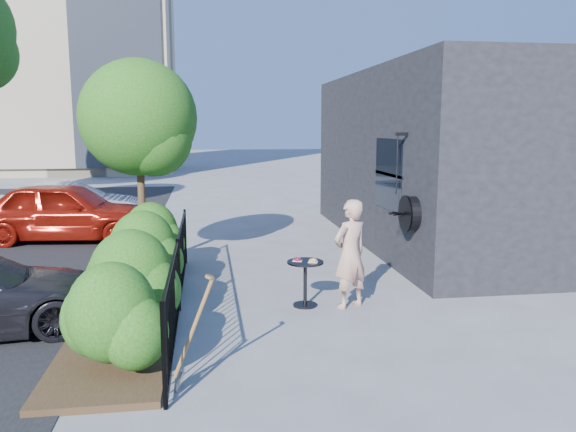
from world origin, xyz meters
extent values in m
plane|color=gray|center=(0.00, 0.00, 0.00)|extent=(120.00, 120.00, 0.00)
cube|color=black|center=(5.50, 4.50, 2.00)|extent=(6.00, 9.00, 4.00)
cube|color=black|center=(2.51, 2.40, 1.80)|extent=(0.04, 1.60, 1.40)
cube|color=black|center=(2.52, 2.40, 1.80)|extent=(0.05, 1.70, 0.06)
cylinder|color=black|center=(2.42, 0.90, 1.25)|extent=(0.18, 0.60, 0.60)
cylinder|color=black|center=(2.32, 0.90, 1.25)|extent=(0.03, 0.64, 0.64)
cube|color=black|center=(2.40, 1.40, 2.60)|extent=(0.25, 0.06, 0.06)
cylinder|color=black|center=(2.32, 1.40, 2.05)|extent=(0.02, 0.02, 1.05)
cylinder|color=black|center=(-1.50, -3.00, 0.55)|extent=(0.05, 0.05, 1.10)
cylinder|color=black|center=(-1.50, 0.00, 0.55)|extent=(0.05, 0.05, 1.10)
cylinder|color=black|center=(-1.50, 3.00, 0.55)|extent=(0.05, 0.05, 1.10)
cube|color=black|center=(-1.50, 0.00, 1.06)|extent=(0.03, 6.00, 0.03)
cube|color=black|center=(-1.50, 0.00, 0.10)|extent=(0.03, 6.00, 0.03)
cylinder|color=black|center=(-1.50, -2.90, 0.55)|extent=(0.02, 0.02, 1.04)
cylinder|color=black|center=(-1.50, -2.70, 0.55)|extent=(0.02, 0.02, 1.04)
cylinder|color=black|center=(-1.50, -2.50, 0.55)|extent=(0.02, 0.02, 1.04)
cylinder|color=black|center=(-1.50, -2.30, 0.55)|extent=(0.02, 0.02, 1.04)
cylinder|color=black|center=(-1.50, -2.10, 0.55)|extent=(0.02, 0.02, 1.04)
cylinder|color=black|center=(-1.50, -1.90, 0.55)|extent=(0.02, 0.02, 1.04)
cylinder|color=black|center=(-1.50, -1.70, 0.55)|extent=(0.02, 0.02, 1.04)
cylinder|color=black|center=(-1.50, -1.50, 0.55)|extent=(0.02, 0.02, 1.04)
cylinder|color=black|center=(-1.50, -1.30, 0.55)|extent=(0.02, 0.02, 1.04)
cylinder|color=black|center=(-1.50, -1.10, 0.55)|extent=(0.02, 0.02, 1.04)
cylinder|color=black|center=(-1.50, -0.90, 0.55)|extent=(0.02, 0.02, 1.04)
cylinder|color=black|center=(-1.50, -0.70, 0.55)|extent=(0.02, 0.02, 1.04)
cylinder|color=black|center=(-1.50, -0.50, 0.55)|extent=(0.02, 0.02, 1.04)
cylinder|color=black|center=(-1.50, -0.30, 0.55)|extent=(0.02, 0.02, 1.04)
cylinder|color=black|center=(-1.50, -0.10, 0.55)|extent=(0.02, 0.02, 1.04)
cylinder|color=black|center=(-1.50, 0.10, 0.55)|extent=(0.02, 0.02, 1.04)
cylinder|color=black|center=(-1.50, 0.30, 0.55)|extent=(0.02, 0.02, 1.04)
cylinder|color=black|center=(-1.50, 0.50, 0.55)|extent=(0.02, 0.02, 1.04)
cylinder|color=black|center=(-1.50, 0.70, 0.55)|extent=(0.02, 0.02, 1.04)
cylinder|color=black|center=(-1.50, 0.90, 0.55)|extent=(0.02, 0.02, 1.04)
cylinder|color=black|center=(-1.50, 1.10, 0.55)|extent=(0.02, 0.02, 1.04)
cylinder|color=black|center=(-1.50, 1.30, 0.55)|extent=(0.02, 0.02, 1.04)
cylinder|color=black|center=(-1.50, 1.50, 0.55)|extent=(0.02, 0.02, 1.04)
cylinder|color=black|center=(-1.50, 1.70, 0.55)|extent=(0.02, 0.02, 1.04)
cylinder|color=black|center=(-1.50, 1.90, 0.55)|extent=(0.02, 0.02, 1.04)
cylinder|color=black|center=(-1.50, 2.10, 0.55)|extent=(0.02, 0.02, 1.04)
cylinder|color=black|center=(-1.50, 2.30, 0.55)|extent=(0.02, 0.02, 1.04)
cylinder|color=black|center=(-1.50, 2.50, 0.55)|extent=(0.02, 0.02, 1.04)
cylinder|color=black|center=(-1.50, 2.70, 0.55)|extent=(0.02, 0.02, 1.04)
cylinder|color=black|center=(-1.50, 2.90, 0.55)|extent=(0.02, 0.02, 1.04)
cube|color=#382616|center=(-2.20, 0.00, 0.04)|extent=(1.30, 6.00, 0.08)
ellipsoid|color=#184F12|center=(-2.10, -2.20, 0.70)|extent=(1.10, 1.10, 1.24)
ellipsoid|color=#184F12|center=(-2.10, -0.60, 0.70)|extent=(1.10, 1.10, 1.24)
ellipsoid|color=#184F12|center=(-2.10, 0.90, 0.70)|extent=(1.10, 1.10, 1.24)
ellipsoid|color=#184F12|center=(-2.10, 2.30, 0.70)|extent=(1.10, 1.10, 1.24)
cylinder|color=#3F2B19|center=(-2.30, 2.80, 1.20)|extent=(0.14, 0.14, 2.40)
sphere|color=#184F12|center=(-2.30, 2.80, 2.84)|extent=(2.20, 2.20, 2.20)
sphere|color=#184F12|center=(-2.00, 2.60, 2.51)|extent=(1.43, 1.43, 1.43)
cylinder|color=black|center=(0.41, -0.05, 0.69)|extent=(0.56, 0.56, 0.03)
cylinder|color=black|center=(0.41, -0.05, 0.35)|extent=(0.06, 0.06, 0.67)
cylinder|color=black|center=(0.41, -0.05, 0.01)|extent=(0.37, 0.37, 0.03)
cube|color=white|center=(0.30, 0.01, 0.71)|extent=(0.18, 0.18, 0.01)
cube|color=white|center=(0.51, -0.11, 0.71)|extent=(0.18, 0.18, 0.01)
torus|color=#4E0D25|center=(0.30, 0.01, 0.73)|extent=(0.13, 0.13, 0.04)
torus|color=tan|center=(0.51, -0.11, 0.73)|extent=(0.13, 0.13, 0.04)
imported|color=tan|center=(1.07, -0.20, 0.83)|extent=(0.72, 0.63, 1.66)
cylinder|color=brown|center=(-1.22, -2.60, 0.67)|extent=(0.45, 0.04, 1.07)
cube|color=gray|center=(-1.38, -2.60, 0.09)|extent=(0.11, 0.16, 0.23)
cylinder|color=brown|center=(-1.05, -2.60, 1.21)|extent=(0.09, 0.09, 0.06)
imported|color=maroon|center=(-4.41, 5.71, 0.72)|extent=(4.38, 2.11, 1.44)
imported|color=#B4B3B9|center=(-4.63, 7.13, 0.64)|extent=(3.95, 1.58, 1.28)
camera|label=1|loc=(-1.06, -8.24, 2.73)|focal=35.00mm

